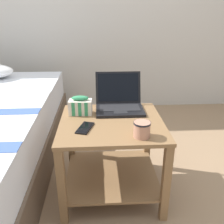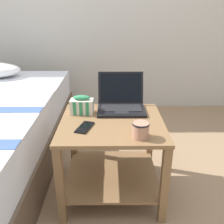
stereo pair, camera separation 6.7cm
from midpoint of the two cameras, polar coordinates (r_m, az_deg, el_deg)
The scene contains 6 objects.
ground_plane at distance 1.80m, azimuth -1.21°, elevation -17.35°, with size 8.00×8.00×0.00m, color #937556.
bedside_table at distance 1.61m, azimuth -1.30°, elevation -8.10°, with size 0.63×0.59×0.52m.
laptop at distance 1.70m, azimuth 0.53°, elevation 2.22°, with size 0.32×0.30×0.23m.
mug_front_left at distance 1.33m, azimuth 5.35°, elevation -3.76°, with size 0.09×0.13×0.09m.
snack_bag at distance 1.63m, azimuth -8.41°, elevation 1.36°, with size 0.15×0.09×0.12m.
cell_phone at distance 1.44m, azimuth -7.52°, elevation -3.62°, with size 0.11×0.16×0.01m.
Camera 1 is at (-0.08, -1.38, 1.15)m, focal length 40.00 mm.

